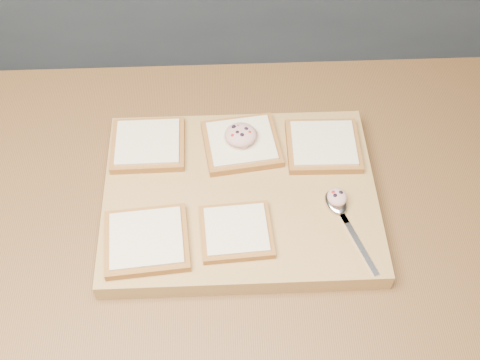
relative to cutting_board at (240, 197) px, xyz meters
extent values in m
cube|color=slate|center=(-0.09, -0.06, -0.50)|extent=(1.90, 0.75, 0.84)
cube|color=brown|center=(-0.09, -0.06, -0.05)|extent=(2.00, 0.80, 0.06)
cube|color=#A57D47|center=(0.00, 0.00, 0.00)|extent=(0.44, 0.34, 0.04)
cube|color=#A05929|center=(-0.15, 0.10, 0.02)|extent=(0.12, 0.11, 0.01)
cube|color=beige|center=(-0.15, 0.10, 0.03)|extent=(0.11, 0.10, 0.00)
cube|color=#A05929|center=(0.01, 0.09, 0.02)|extent=(0.14, 0.13, 0.01)
cube|color=beige|center=(0.01, 0.09, 0.03)|extent=(0.12, 0.11, 0.00)
cube|color=#A05929|center=(0.15, 0.08, 0.02)|extent=(0.13, 0.12, 0.01)
cube|color=beige|center=(0.15, 0.08, 0.03)|extent=(0.11, 0.10, 0.00)
cube|color=#A05929|center=(-0.15, -0.09, 0.02)|extent=(0.14, 0.13, 0.01)
cube|color=beige|center=(-0.15, -0.09, 0.03)|extent=(0.12, 0.11, 0.00)
cube|color=#A05929|center=(-0.01, -0.08, 0.02)|extent=(0.11, 0.11, 0.01)
cube|color=beige|center=(-0.01, -0.08, 0.03)|extent=(0.10, 0.09, 0.00)
ellipsoid|color=#DCA08D|center=(0.00, 0.09, 0.05)|extent=(0.05, 0.05, 0.02)
sphere|color=black|center=(0.01, 0.10, 0.06)|extent=(0.01, 0.01, 0.01)
sphere|color=black|center=(-0.01, 0.10, 0.06)|extent=(0.01, 0.01, 0.01)
sphere|color=black|center=(0.01, 0.08, 0.06)|extent=(0.01, 0.01, 0.01)
sphere|color=black|center=(0.00, 0.09, 0.06)|extent=(0.01, 0.01, 0.01)
sphere|color=#A5140C|center=(0.02, 0.09, 0.06)|extent=(0.01, 0.01, 0.01)
sphere|color=#A5140C|center=(0.00, 0.10, 0.06)|extent=(0.01, 0.01, 0.01)
sphere|color=#A5140C|center=(-0.01, 0.09, 0.06)|extent=(0.01, 0.01, 0.01)
ellipsoid|color=silver|center=(0.15, -0.03, 0.02)|extent=(0.05, 0.06, 0.01)
cube|color=silver|center=(0.16, -0.06, 0.02)|extent=(0.02, 0.03, 0.00)
cube|color=silver|center=(0.18, -0.11, 0.02)|extent=(0.05, 0.12, 0.00)
ellipsoid|color=#DCA08D|center=(0.15, -0.03, 0.04)|extent=(0.03, 0.03, 0.02)
sphere|color=black|center=(0.16, -0.03, 0.04)|extent=(0.01, 0.01, 0.01)
sphere|color=black|center=(0.15, -0.04, 0.04)|extent=(0.01, 0.01, 0.01)
sphere|color=#A5140C|center=(0.15, -0.03, 0.04)|extent=(0.01, 0.01, 0.01)
camera|label=1|loc=(-0.02, -0.57, 0.81)|focal=45.00mm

